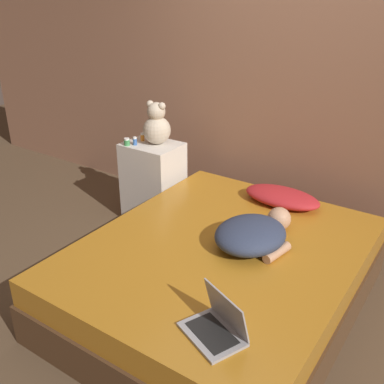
{
  "coord_description": "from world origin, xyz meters",
  "views": [
    {
      "loc": [
        1.22,
        -2.12,
        1.97
      ],
      "look_at": [
        -0.39,
        0.25,
        0.63
      ],
      "focal_mm": 42.0,
      "sensor_mm": 36.0,
      "label": 1
    }
  ],
  "objects_px": {
    "pillow": "(282,197)",
    "bottle_green": "(127,142)",
    "person_lying": "(254,233)",
    "bottle_blue": "(135,141)",
    "bottle_orange": "(142,137)",
    "teddy_bear": "(157,126)",
    "laptop": "(217,325)"
  },
  "relations": [
    {
      "from": "pillow",
      "to": "person_lying",
      "type": "bearing_deg",
      "value": -81.82
    },
    {
      "from": "laptop",
      "to": "bottle_green",
      "type": "bearing_deg",
      "value": 166.27
    },
    {
      "from": "teddy_bear",
      "to": "laptop",
      "type": "bearing_deg",
      "value": -44.13
    },
    {
      "from": "bottle_orange",
      "to": "person_lying",
      "type": "bearing_deg",
      "value": -23.23
    },
    {
      "from": "teddy_bear",
      "to": "bottle_orange",
      "type": "bearing_deg",
      "value": -174.27
    },
    {
      "from": "pillow",
      "to": "teddy_bear",
      "type": "distance_m",
      "value": 1.22
    },
    {
      "from": "pillow",
      "to": "person_lying",
      "type": "xyz_separation_m",
      "value": [
        0.09,
        -0.65,
        0.03
      ]
    },
    {
      "from": "pillow",
      "to": "person_lying",
      "type": "distance_m",
      "value": 0.66
    },
    {
      "from": "bottle_blue",
      "to": "pillow",
      "type": "bearing_deg",
      "value": 7.47
    },
    {
      "from": "person_lying",
      "to": "bottle_blue",
      "type": "height_order",
      "value": "bottle_blue"
    },
    {
      "from": "person_lying",
      "to": "bottle_orange",
      "type": "relative_size",
      "value": 9.45
    },
    {
      "from": "teddy_bear",
      "to": "bottle_green",
      "type": "distance_m",
      "value": 0.29
    },
    {
      "from": "laptop",
      "to": "bottle_orange",
      "type": "bearing_deg",
      "value": 162.22
    },
    {
      "from": "pillow",
      "to": "laptop",
      "type": "height_order",
      "value": "laptop"
    },
    {
      "from": "bottle_green",
      "to": "bottle_orange",
      "type": "bearing_deg",
      "value": 78.52
    },
    {
      "from": "bottle_blue",
      "to": "bottle_orange",
      "type": "height_order",
      "value": "same"
    },
    {
      "from": "pillow",
      "to": "bottle_green",
      "type": "bearing_deg",
      "value": -170.93
    },
    {
      "from": "bottle_green",
      "to": "bottle_blue",
      "type": "bearing_deg",
      "value": 41.15
    },
    {
      "from": "teddy_bear",
      "to": "bottle_blue",
      "type": "relative_size",
      "value": 5.14
    },
    {
      "from": "bottle_blue",
      "to": "bottle_green",
      "type": "height_order",
      "value": "bottle_blue"
    },
    {
      "from": "pillow",
      "to": "bottle_orange",
      "type": "relative_size",
      "value": 8.28
    },
    {
      "from": "laptop",
      "to": "teddy_bear",
      "type": "height_order",
      "value": "teddy_bear"
    },
    {
      "from": "person_lying",
      "to": "bottle_orange",
      "type": "height_order",
      "value": "bottle_orange"
    },
    {
      "from": "laptop",
      "to": "teddy_bear",
      "type": "distance_m",
      "value": 2.09
    },
    {
      "from": "bottle_orange",
      "to": "pillow",
      "type": "bearing_deg",
      "value": 2.15
    },
    {
      "from": "pillow",
      "to": "teddy_bear",
      "type": "height_order",
      "value": "teddy_bear"
    },
    {
      "from": "person_lying",
      "to": "teddy_bear",
      "type": "xyz_separation_m",
      "value": [
        -1.25,
        0.62,
        0.34
      ]
    },
    {
      "from": "person_lying",
      "to": "laptop",
      "type": "distance_m",
      "value": 0.84
    },
    {
      "from": "laptop",
      "to": "bottle_blue",
      "type": "bearing_deg",
      "value": 164.41
    },
    {
      "from": "pillow",
      "to": "bottle_green",
      "type": "height_order",
      "value": "bottle_green"
    },
    {
      "from": "pillow",
      "to": "bottle_green",
      "type": "distance_m",
      "value": 1.38
    },
    {
      "from": "person_lying",
      "to": "bottle_blue",
      "type": "xyz_separation_m",
      "value": [
        -1.38,
        0.48,
        0.22
      ]
    }
  ]
}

